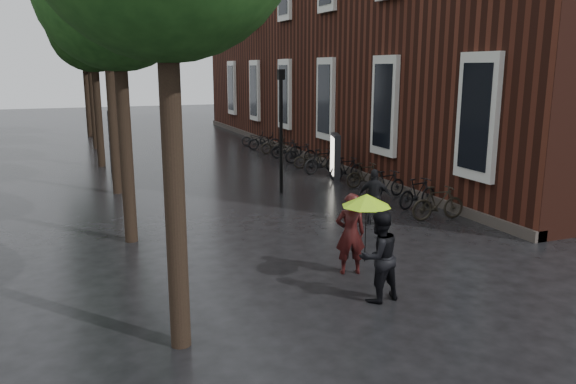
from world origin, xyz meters
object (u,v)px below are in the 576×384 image
pedestrian_walking (374,197)px  parked_bicycles (317,160)px  person_burgundy (350,234)px  ad_lightbox (335,157)px  lamp_post (281,119)px  person_black (379,256)px

pedestrian_walking → parked_bicycles: pedestrian_walking is taller
person_burgundy → ad_lightbox: bearing=-99.7°
person_burgundy → ad_lightbox: ad_lightbox is taller
lamp_post → pedestrian_walking: bearing=-78.5°
person_burgundy → ad_lightbox: size_ratio=0.99×
person_burgundy → lamp_post: bearing=-85.6°
person_black → pedestrian_walking: (2.66, 4.72, -0.09)m
person_black → parked_bicycles: bearing=-118.2°
ad_lightbox → person_burgundy: bearing=-95.5°
pedestrian_walking → ad_lightbox: size_ratio=0.88×
pedestrian_walking → ad_lightbox: bearing=-75.6°
person_burgundy → parked_bicycles: size_ratio=0.10×
person_black → parked_bicycles: (4.76, 13.17, -0.42)m
lamp_post → parked_bicycles: bearing=49.7°
person_black → ad_lightbox: bearing=-120.8°
ad_lightbox → parked_bicycles: bearing=104.4°
pedestrian_walking → ad_lightbox: ad_lightbox is taller
person_burgundy → lamp_post: (1.50, 8.05, 1.72)m
pedestrian_walking → ad_lightbox: (1.92, 6.37, 0.11)m
person_burgundy → parked_bicycles: person_burgundy is taller
person_black → lamp_post: (1.69, 9.54, 1.74)m
pedestrian_walking → parked_bicycles: (2.09, 8.45, -0.33)m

